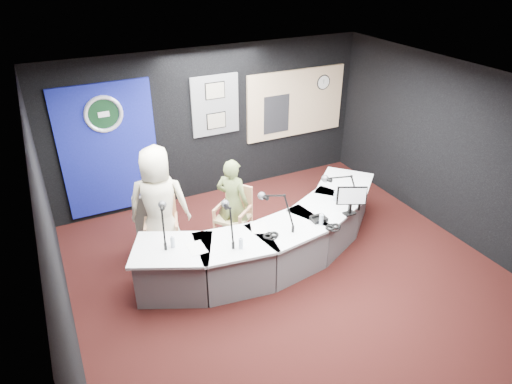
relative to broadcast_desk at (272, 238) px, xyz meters
name	(u,v)px	position (x,y,z in m)	size (l,w,h in m)	color
ground	(292,278)	(0.05, -0.55, -0.38)	(6.00, 6.00, 0.00)	black
ceiling	(301,92)	(0.05, -0.55, 2.42)	(6.00, 6.00, 0.02)	silver
wall_back	(213,124)	(0.05, 2.45, 1.02)	(6.00, 0.02, 2.80)	black
wall_front	(485,357)	(0.05, -3.55, 1.02)	(6.00, 0.02, 2.80)	black
wall_left	(55,256)	(-2.95, -0.55, 1.02)	(0.02, 6.00, 2.80)	black
wall_right	(459,154)	(3.05, -0.55, 1.02)	(0.02, 6.00, 2.80)	black
broadcast_desk	(272,238)	(0.00, 0.00, 0.00)	(4.50, 1.90, 0.75)	silver
backdrop_panel	(109,150)	(-1.85, 2.42, 0.88)	(1.60, 0.05, 2.30)	navy
agency_seal	(104,114)	(-1.85, 2.38, 1.52)	(0.63, 0.63, 0.07)	silver
seal_center	(104,114)	(-1.85, 2.38, 1.52)	(0.48, 0.48, 0.01)	black
pinboard	(215,106)	(0.10, 2.42, 1.38)	(0.90, 0.04, 1.10)	slate
framed_photo_upper	(215,91)	(0.10, 2.39, 1.65)	(0.34, 0.02, 0.27)	gray
framed_photo_lower	(216,121)	(0.10, 2.39, 1.09)	(0.34, 0.02, 0.27)	gray
booth_window_frame	(296,103)	(1.80, 2.42, 1.18)	(2.12, 0.06, 1.32)	tan
booth_glow	(296,103)	(1.80, 2.41, 1.18)	(2.00, 0.02, 1.20)	#FFCBA1
equipment_rack	(276,114)	(1.35, 2.39, 1.03)	(0.55, 0.02, 0.75)	black
wall_clock	(323,82)	(2.40, 2.39, 1.52)	(0.28, 0.28, 0.01)	white
armchair_left	(162,228)	(-1.48, 0.82, 0.13)	(0.57, 0.57, 1.01)	tan
armchair_right	(233,218)	(-0.34, 0.70, 0.07)	(0.50, 0.50, 0.88)	tan
draped_jacket	(151,216)	(-1.57, 1.06, 0.24)	(0.50, 0.10, 0.70)	#665F56
person_man	(159,205)	(-1.48, 0.82, 0.55)	(0.90, 0.59, 1.85)	beige
person_woman	(232,202)	(-0.34, 0.70, 0.36)	(0.54, 0.35, 1.48)	olive
computer_monitor	(351,195)	(1.09, -0.42, 0.70)	(0.43, 0.03, 0.29)	black
desk_phone	(319,219)	(0.58, -0.36, 0.40)	(0.22, 0.18, 0.06)	black
headphones_near	(333,227)	(0.65, -0.63, 0.39)	(0.23, 0.23, 0.04)	black
headphones_far	(271,235)	(-0.25, -0.42, 0.39)	(0.22, 0.22, 0.04)	black
paper_stack	(197,248)	(-1.27, -0.22, 0.38)	(0.22, 0.31, 0.00)	white
notepad	(259,227)	(-0.30, -0.14, 0.38)	(0.23, 0.33, 0.00)	white
boom_mic_a	(163,218)	(-1.57, 0.23, 0.68)	(0.28, 0.72, 0.60)	black
boom_mic_b	(229,217)	(-0.76, -0.15, 0.68)	(0.27, 0.72, 0.60)	black
boom_mic_c	(277,206)	(-0.02, -0.17, 0.68)	(0.32, 0.71, 0.60)	black
boom_mic_d	(342,187)	(1.16, -0.11, 0.68)	(0.39, 0.68, 0.60)	black
water_bottles	(280,220)	(-0.01, -0.24, 0.46)	(3.13, 0.57, 0.18)	silver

